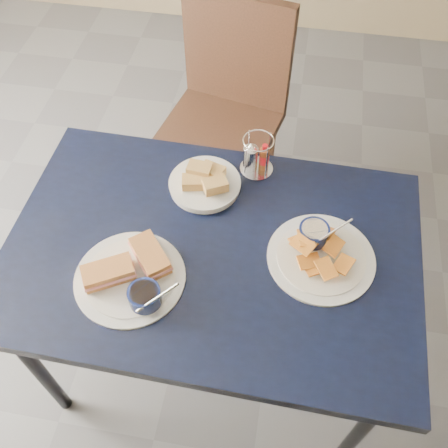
% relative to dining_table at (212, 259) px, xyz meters
% --- Properties ---
extents(ground, '(6.00, 6.00, 0.00)m').
position_rel_dining_table_xyz_m(ground, '(0.22, -0.09, -0.68)').
color(ground, '#4B4C50').
rests_on(ground, ground).
extents(dining_table, '(1.24, 0.84, 0.75)m').
position_rel_dining_table_xyz_m(dining_table, '(0.00, 0.00, 0.00)').
color(dining_table, black).
rests_on(dining_table, ground).
extents(chair_far, '(0.55, 0.54, 0.99)m').
position_rel_dining_table_xyz_m(chair_far, '(-0.12, 0.88, -0.12)').
color(chair_far, black).
rests_on(chair_far, ground).
extents(sandwich_plate, '(0.32, 0.32, 0.12)m').
position_rel_dining_table_xyz_m(sandwich_plate, '(-0.20, -0.14, 0.09)').
color(sandwich_plate, white).
rests_on(sandwich_plate, dining_table).
extents(plantain_plate, '(0.31, 0.31, 0.12)m').
position_rel_dining_table_xyz_m(plantain_plate, '(0.31, 0.03, 0.08)').
color(plantain_plate, white).
rests_on(plantain_plate, dining_table).
extents(bread_basket, '(0.23, 0.23, 0.07)m').
position_rel_dining_table_xyz_m(bread_basket, '(-0.07, 0.23, 0.09)').
color(bread_basket, white).
rests_on(bread_basket, dining_table).
extents(condiment_caddy, '(0.11, 0.11, 0.14)m').
position_rel_dining_table_xyz_m(condiment_caddy, '(0.08, 0.34, 0.12)').
color(condiment_caddy, silver).
rests_on(condiment_caddy, dining_table).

